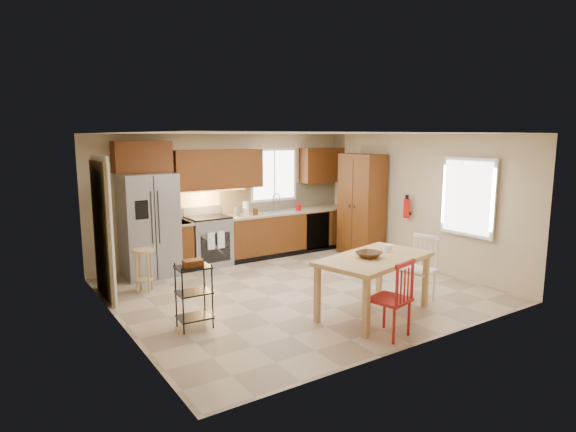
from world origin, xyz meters
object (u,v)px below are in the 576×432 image
(dining_table, at_px, (374,286))
(bar_stool, at_px, (144,270))
(utility_cart, at_px, (194,296))
(fire_extinguisher, at_px, (407,208))
(chair_red, at_px, (390,298))
(table_bowl, at_px, (369,258))
(table_jar, at_px, (388,250))
(pantry, at_px, (361,205))
(chair_white, at_px, (418,269))
(refrigerator, at_px, (149,225))
(range_stove, at_px, (209,242))
(soap_bottle, at_px, (299,206))

(dining_table, height_order, bar_stool, dining_table)
(utility_cart, bearing_deg, fire_extinguisher, 11.80)
(chair_red, height_order, table_bowl, chair_red)
(utility_cart, bearing_deg, table_jar, -13.94)
(pantry, height_order, chair_white, pantry)
(table_jar, bearing_deg, chair_red, -133.45)
(refrigerator, xyz_separation_m, dining_table, (2.00, -3.58, -0.50))
(dining_table, relative_size, table_jar, 10.98)
(range_stove, distance_m, table_bowl, 3.74)
(range_stove, relative_size, bar_stool, 1.33)
(bar_stool, bearing_deg, pantry, -12.90)
(chair_red, xyz_separation_m, table_jar, (0.71, 0.75, 0.36))
(table_bowl, distance_m, bar_stool, 3.58)
(chair_red, bearing_deg, soap_bottle, 56.65)
(range_stove, height_order, pantry, pantry)
(range_stove, height_order, utility_cart, range_stove)
(fire_extinguisher, height_order, dining_table, fire_extinguisher)
(chair_red, bearing_deg, pantry, 39.77)
(chair_white, bearing_deg, pantry, -37.73)
(dining_table, height_order, table_bowl, table_bowl)
(dining_table, xyz_separation_m, chair_white, (0.95, 0.05, 0.08))
(refrigerator, relative_size, soap_bottle, 9.53)
(refrigerator, distance_m, bar_stool, 1.08)
(range_stove, height_order, chair_white, chair_white)
(fire_extinguisher, xyz_separation_m, chair_red, (-2.68, -2.26, -0.61))
(refrigerator, height_order, soap_bottle, refrigerator)
(soap_bottle, xyz_separation_m, bar_stool, (-3.55, -0.82, -0.65))
(dining_table, bearing_deg, soap_bottle, 58.28)
(dining_table, relative_size, table_bowl, 4.94)
(dining_table, xyz_separation_m, bar_stool, (-2.37, 2.74, -0.06))
(soap_bottle, bearing_deg, dining_table, -108.36)
(bar_stool, bearing_deg, chair_white, -50.92)
(range_stove, height_order, dining_table, range_stove)
(dining_table, distance_m, table_bowl, 0.43)
(chair_white, bearing_deg, dining_table, 79.65)
(chair_red, distance_m, table_jar, 1.10)
(refrigerator, height_order, pantry, pantry)
(dining_table, bearing_deg, table_bowl, 166.64)
(bar_stool, bearing_deg, utility_cart, -98.79)
(fire_extinguisher, bearing_deg, dining_table, -145.40)
(pantry, distance_m, dining_table, 3.47)
(chair_red, relative_size, table_jar, 6.45)
(table_jar, bearing_deg, soap_bottle, 76.69)
(table_bowl, relative_size, bar_stool, 0.49)
(chair_white, height_order, bar_stool, chair_white)
(refrigerator, distance_m, soap_bottle, 3.18)
(table_jar, xyz_separation_m, utility_cart, (-2.63, 0.82, -0.42))
(utility_cart, bearing_deg, soap_bottle, 40.70)
(table_bowl, bearing_deg, range_stove, 101.55)
(soap_bottle, height_order, fire_extinguisher, fire_extinguisher)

